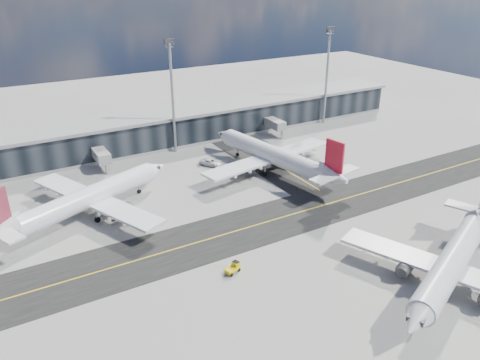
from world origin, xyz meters
The scene contains 9 objects.
ground centered at (0.00, 0.00, 0.00)m, with size 300.00×300.00×0.00m, color gray.
taxiway_lanes centered at (3.91, 10.74, 0.01)m, with size 180.00×63.00×0.03m.
terminal_concourse centered at (0.04, 54.93, 4.09)m, with size 152.00×19.80×8.80m.
floodlight_masts centered at (0.00, 48.00, 15.61)m, with size 102.50×0.70×28.90m.
airliner_af centered at (-28.71, 23.15, 4.03)m, with size 39.39×34.04×12.19m.
airliner_redtail centered at (14.81, 23.35, 4.21)m, with size 36.80×42.94×12.75m.
airliner_near centered at (14.82, -25.77, 3.89)m, with size 38.12×32.96×11.78m.
baggage_tug centered at (-13.08, -6.88, 0.82)m, with size 2.86×2.00×1.64m.
service_van centered at (3.65, 34.58, 0.78)m, with size 2.60×5.64×1.57m, color white.
Camera 1 is at (-43.29, -61.26, 44.58)m, focal length 35.00 mm.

